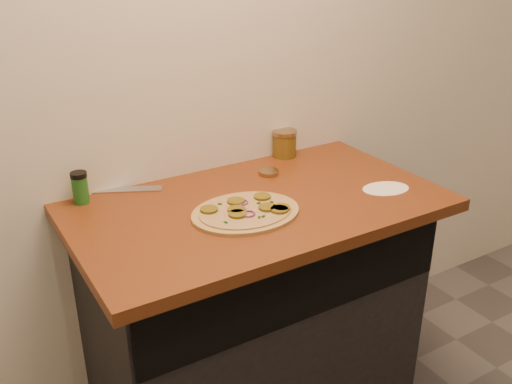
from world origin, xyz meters
TOP-DOWN VIEW (x-y plane):
  - cabinet at (0.00, 1.45)m, footprint 1.10×0.60m
  - countertop at (0.00, 1.42)m, footprint 1.20×0.70m
  - pizza at (-0.08, 1.36)m, footprint 0.35×0.35m
  - chefs_knife at (-0.41, 1.76)m, footprint 0.32×0.18m
  - mason_jar_lid at (0.15, 1.59)m, footprint 0.09×0.09m
  - salsa_jar at (0.30, 1.72)m, footprint 0.10×0.10m
  - spice_shaker at (-0.49, 1.70)m, footprint 0.05×0.05m
  - flour_spill at (0.42, 1.28)m, footprint 0.20×0.20m

SIDE VIEW (x-z plane):
  - cabinet at x=0.00m, z-range 0.00..0.86m
  - countertop at x=0.00m, z-range 0.86..0.90m
  - flour_spill at x=0.42m, z-range 0.90..0.90m
  - chefs_knife at x=-0.41m, z-range 0.90..0.92m
  - mason_jar_lid at x=0.15m, z-range 0.90..0.92m
  - pizza at x=-0.08m, z-range 0.90..0.92m
  - salsa_jar at x=0.30m, z-range 0.90..1.00m
  - spice_shaker at x=-0.49m, z-range 0.90..1.01m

